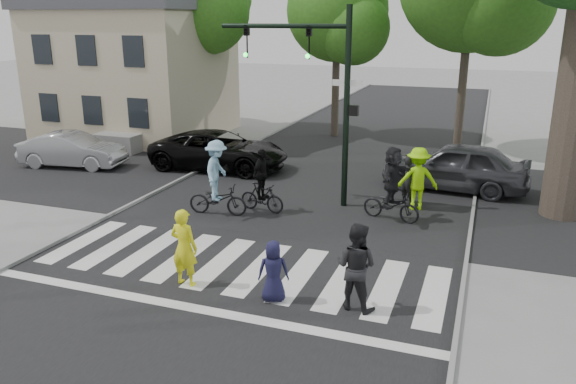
{
  "coord_description": "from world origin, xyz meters",
  "views": [
    {
      "loc": [
        5.22,
        -10.08,
        5.59
      ],
      "look_at": [
        0.5,
        3.0,
        1.3
      ],
      "focal_mm": 35.0,
      "sensor_mm": 36.0,
      "label": 1
    }
  ],
  "objects_px": {
    "cyclist_right": "(392,188)",
    "pedestrian_child": "(273,271)",
    "cyclist_mid": "(262,186)",
    "car_suv": "(219,150)",
    "pedestrian_adult": "(356,266)",
    "traffic_signal": "(320,79)",
    "car_grey": "(455,166)",
    "car_silver": "(72,150)",
    "pedestrian_woman": "(184,247)",
    "cyclist_left": "(217,183)"
  },
  "relations": [
    {
      "from": "car_grey",
      "to": "traffic_signal",
      "type": "bearing_deg",
      "value": -47.88
    },
    {
      "from": "car_grey",
      "to": "pedestrian_child",
      "type": "bearing_deg",
      "value": -11.89
    },
    {
      "from": "pedestrian_woman",
      "to": "pedestrian_child",
      "type": "xyz_separation_m",
      "value": [
        2.09,
        -0.05,
        -0.21
      ]
    },
    {
      "from": "cyclist_left",
      "to": "car_suv",
      "type": "relative_size",
      "value": 0.43
    },
    {
      "from": "pedestrian_woman",
      "to": "car_silver",
      "type": "bearing_deg",
      "value": -34.89
    },
    {
      "from": "traffic_signal",
      "to": "cyclist_mid",
      "type": "distance_m",
      "value": 3.66
    },
    {
      "from": "cyclist_right",
      "to": "pedestrian_child",
      "type": "bearing_deg",
      "value": -103.99
    },
    {
      "from": "pedestrian_woman",
      "to": "cyclist_mid",
      "type": "relative_size",
      "value": 0.91
    },
    {
      "from": "pedestrian_woman",
      "to": "cyclist_right",
      "type": "bearing_deg",
      "value": -117.64
    },
    {
      "from": "pedestrian_woman",
      "to": "pedestrian_child",
      "type": "distance_m",
      "value": 2.1
    },
    {
      "from": "cyclist_left",
      "to": "car_grey",
      "type": "bearing_deg",
      "value": 38.15
    },
    {
      "from": "cyclist_mid",
      "to": "car_silver",
      "type": "relative_size",
      "value": 0.47
    },
    {
      "from": "pedestrian_child",
      "to": "car_suv",
      "type": "relative_size",
      "value": 0.25
    },
    {
      "from": "cyclist_mid",
      "to": "pedestrian_child",
      "type": "bearing_deg",
      "value": -65.23
    },
    {
      "from": "cyclist_mid",
      "to": "car_grey",
      "type": "bearing_deg",
      "value": 39.28
    },
    {
      "from": "cyclist_left",
      "to": "pedestrian_woman",
      "type": "bearing_deg",
      "value": -72.14
    },
    {
      "from": "car_suv",
      "to": "car_grey",
      "type": "xyz_separation_m",
      "value": [
        8.79,
        0.19,
        0.09
      ]
    },
    {
      "from": "car_grey",
      "to": "cyclist_left",
      "type": "bearing_deg",
      "value": -46.68
    },
    {
      "from": "cyclist_mid",
      "to": "pedestrian_woman",
      "type": "bearing_deg",
      "value": -86.68
    },
    {
      "from": "cyclist_right",
      "to": "car_grey",
      "type": "bearing_deg",
      "value": 68.47
    },
    {
      "from": "car_suv",
      "to": "cyclist_right",
      "type": "bearing_deg",
      "value": -118.63
    },
    {
      "from": "traffic_signal",
      "to": "pedestrian_adult",
      "type": "relative_size",
      "value": 3.31
    },
    {
      "from": "pedestrian_child",
      "to": "car_silver",
      "type": "bearing_deg",
      "value": -54.11
    },
    {
      "from": "pedestrian_woman",
      "to": "car_silver",
      "type": "distance_m",
      "value": 12.08
    },
    {
      "from": "traffic_signal",
      "to": "car_grey",
      "type": "relative_size",
      "value": 1.24
    },
    {
      "from": "traffic_signal",
      "to": "car_suv",
      "type": "distance_m",
      "value": 6.42
    },
    {
      "from": "traffic_signal",
      "to": "pedestrian_adult",
      "type": "distance_m",
      "value": 7.43
    },
    {
      "from": "traffic_signal",
      "to": "cyclist_left",
      "type": "relative_size",
      "value": 2.66
    },
    {
      "from": "car_suv",
      "to": "cyclist_mid",
      "type": "bearing_deg",
      "value": -142.39
    },
    {
      "from": "traffic_signal",
      "to": "cyclist_left",
      "type": "height_order",
      "value": "traffic_signal"
    },
    {
      "from": "cyclist_mid",
      "to": "car_suv",
      "type": "bearing_deg",
      "value": 130.07
    },
    {
      "from": "cyclist_right",
      "to": "car_silver",
      "type": "relative_size",
      "value": 0.53
    },
    {
      "from": "car_grey",
      "to": "car_silver",
      "type": "bearing_deg",
      "value": -77.5
    },
    {
      "from": "pedestrian_adult",
      "to": "cyclist_mid",
      "type": "relative_size",
      "value": 0.94
    },
    {
      "from": "pedestrian_child",
      "to": "car_suv",
      "type": "xyz_separation_m",
      "value": [
        -5.87,
        9.31,
        0.08
      ]
    },
    {
      "from": "traffic_signal",
      "to": "pedestrian_adult",
      "type": "height_order",
      "value": "traffic_signal"
    },
    {
      "from": "pedestrian_child",
      "to": "car_grey",
      "type": "height_order",
      "value": "car_grey"
    },
    {
      "from": "pedestrian_woman",
      "to": "cyclist_right",
      "type": "height_order",
      "value": "cyclist_right"
    },
    {
      "from": "cyclist_right",
      "to": "cyclist_left",
      "type": "bearing_deg",
      "value": -165.56
    },
    {
      "from": "car_grey",
      "to": "pedestrian_adult",
      "type": "bearing_deg",
      "value": -2.67
    },
    {
      "from": "car_silver",
      "to": "pedestrian_adult",
      "type": "bearing_deg",
      "value": -128.33
    },
    {
      "from": "pedestrian_adult",
      "to": "cyclist_left",
      "type": "bearing_deg",
      "value": -27.87
    },
    {
      "from": "car_silver",
      "to": "car_grey",
      "type": "distance_m",
      "value": 14.51
    },
    {
      "from": "cyclist_mid",
      "to": "car_suv",
      "type": "distance_m",
      "value": 5.42
    },
    {
      "from": "pedestrian_adult",
      "to": "car_suv",
      "type": "relative_size",
      "value": 0.34
    },
    {
      "from": "car_suv",
      "to": "car_grey",
      "type": "relative_size",
      "value": 1.09
    },
    {
      "from": "pedestrian_woman",
      "to": "cyclist_mid",
      "type": "xyz_separation_m",
      "value": [
        -0.3,
        5.12,
        -0.08
      ]
    },
    {
      "from": "car_grey",
      "to": "pedestrian_woman",
      "type": "bearing_deg",
      "value": -22.72
    },
    {
      "from": "cyclist_left",
      "to": "car_silver",
      "type": "height_order",
      "value": "cyclist_left"
    },
    {
      "from": "pedestrian_child",
      "to": "car_grey",
      "type": "relative_size",
      "value": 0.27
    }
  ]
}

